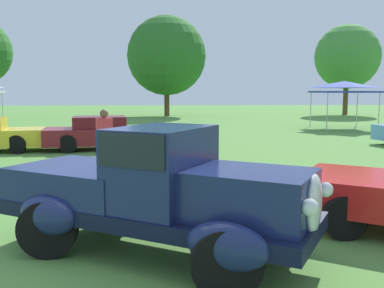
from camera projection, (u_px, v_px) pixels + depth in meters
name	position (u px, v px, depth m)	size (l,w,h in m)	color
ground_plane	(118.00, 252.00, 5.81)	(120.00, 120.00, 0.00)	#568C3D
feature_pickup_truck	(157.00, 191.00, 5.65)	(4.36, 3.31, 1.70)	black
show_car_burgundy	(103.00, 133.00, 16.03)	(4.53, 2.44, 1.22)	maroon
spectator_near_truck	(105.00, 139.00, 11.16)	(0.46, 0.36, 1.69)	#7F7056
canopy_tent_center_field	(344.00, 86.00, 24.56)	(3.16, 3.16, 2.71)	#B7B7BC
treeline_mid_left	(167.00, 56.00, 36.41)	(6.65, 6.65, 8.42)	brown
treeline_center	(347.00, 57.00, 38.84)	(5.76, 5.76, 8.08)	brown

